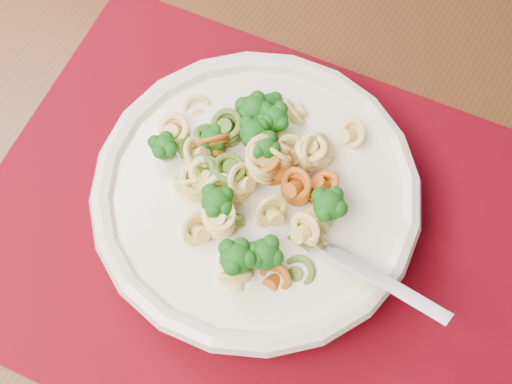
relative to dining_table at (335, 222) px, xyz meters
The scene contains 5 objects.
dining_table is the anchor object (origin of this frame).
placemat 0.14m from the dining_table, 113.45° to the right, with size 0.50×0.39×0.00m, color #5D0410.
pasta_bowl 0.16m from the dining_table, 126.37° to the right, with size 0.28×0.28×0.05m.
pasta_broccoli_heap 0.18m from the dining_table, 126.37° to the right, with size 0.24×0.24×0.06m, color #F1C777, non-canonical shape.
fork 0.17m from the dining_table, 86.85° to the right, with size 0.19×0.02×0.01m, color silver, non-canonical shape.
Camera 1 is at (0.52, 0.16, 1.30)m, focal length 50.00 mm.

